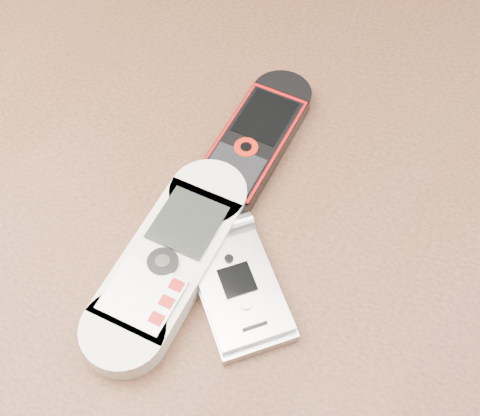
{
  "coord_description": "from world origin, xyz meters",
  "views": [
    {
      "loc": [
        0.14,
        -0.23,
        1.17
      ],
      "look_at": [
        0.01,
        0.0,
        0.76
      ],
      "focal_mm": 50.0,
      "sensor_mm": 36.0,
      "label": 1
    }
  ],
  "objects_px": {
    "nokia_white": "(169,260)",
    "motorola_razr": "(238,288)",
    "table": "(235,276)",
    "nokia_black_red": "(252,145)"
  },
  "relations": [
    {
      "from": "table",
      "to": "nokia_black_red",
      "type": "relative_size",
      "value": 7.49
    },
    {
      "from": "nokia_white",
      "to": "motorola_razr",
      "type": "distance_m",
      "value": 0.05
    },
    {
      "from": "motorola_razr",
      "to": "nokia_black_red",
      "type": "bearing_deg",
      "value": 66.15
    },
    {
      "from": "nokia_white",
      "to": "motorola_razr",
      "type": "height_order",
      "value": "nokia_white"
    },
    {
      "from": "table",
      "to": "motorola_razr",
      "type": "relative_size",
      "value": 11.51
    },
    {
      "from": "table",
      "to": "motorola_razr",
      "type": "xyz_separation_m",
      "value": [
        0.04,
        -0.06,
        0.11
      ]
    },
    {
      "from": "table",
      "to": "nokia_black_red",
      "type": "bearing_deg",
      "value": 107.73
    },
    {
      "from": "motorola_razr",
      "to": "table",
      "type": "bearing_deg",
      "value": 73.62
    },
    {
      "from": "table",
      "to": "motorola_razr",
      "type": "height_order",
      "value": "motorola_razr"
    },
    {
      "from": "table",
      "to": "nokia_black_red",
      "type": "xyz_separation_m",
      "value": [
        -0.02,
        0.06,
        0.11
      ]
    }
  ]
}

